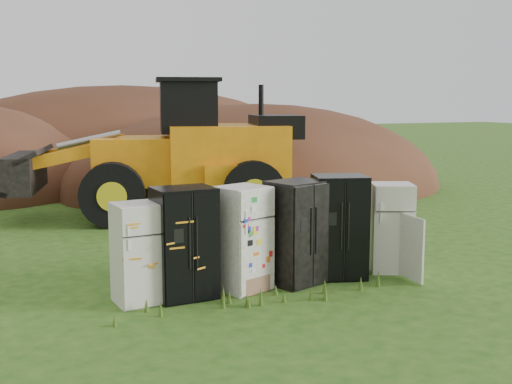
% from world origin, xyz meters
% --- Properties ---
extents(ground, '(120.00, 120.00, 0.00)m').
position_xyz_m(ground, '(0.00, 0.00, 0.00)').
color(ground, '#265015').
rests_on(ground, ground).
extents(fridge_leftmost, '(0.77, 0.74, 1.60)m').
position_xyz_m(fridge_leftmost, '(-2.37, 0.01, 0.80)').
color(fridge_leftmost, silver).
rests_on(fridge_leftmost, ground).
extents(fridge_black_side, '(0.98, 0.80, 1.81)m').
position_xyz_m(fridge_black_side, '(-1.62, -0.03, 0.90)').
color(fridge_black_side, black).
rests_on(fridge_black_side, ground).
extents(fridge_sticker, '(0.99, 0.95, 1.76)m').
position_xyz_m(fridge_sticker, '(-0.59, 0.01, 0.88)').
color(fridge_sticker, white).
rests_on(fridge_sticker, ground).
extents(fridge_dark_mid, '(1.12, 1.01, 1.81)m').
position_xyz_m(fridge_dark_mid, '(0.41, -0.02, 0.90)').
color(fridge_dark_mid, black).
rests_on(fridge_dark_mid, ground).
extents(fridge_black_right, '(1.11, 1.01, 1.85)m').
position_xyz_m(fridge_black_right, '(1.30, 0.04, 0.93)').
color(fridge_black_right, black).
rests_on(fridge_black_right, ground).
extents(fridge_open_door, '(0.96, 0.93, 1.65)m').
position_xyz_m(fridge_open_door, '(2.40, 0.02, 0.83)').
color(fridge_open_door, silver).
rests_on(fridge_open_door, ground).
extents(wheel_loader, '(8.28, 4.91, 3.75)m').
position_xyz_m(wheel_loader, '(-0.26, 7.18, 1.88)').
color(wheel_loader, orange).
rests_on(wheel_loader, ground).
extents(dirt_mound_right, '(13.95, 10.23, 6.06)m').
position_xyz_m(dirt_mound_right, '(4.50, 11.10, 0.00)').
color(dirt_mound_right, '#412214').
rests_on(dirt_mound_right, ground).
extents(dirt_mound_back, '(18.55, 12.37, 7.54)m').
position_xyz_m(dirt_mound_back, '(1.13, 17.84, 0.00)').
color(dirt_mound_back, '#412214').
rests_on(dirt_mound_back, ground).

